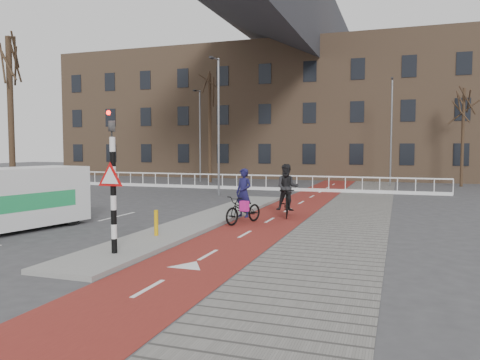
% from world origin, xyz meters
% --- Properties ---
extents(ground, '(120.00, 120.00, 0.00)m').
position_xyz_m(ground, '(0.00, 0.00, 0.00)').
color(ground, '#38383A').
rests_on(ground, ground).
extents(bike_lane, '(2.50, 60.00, 0.01)m').
position_xyz_m(bike_lane, '(1.50, 10.00, 0.01)').
color(bike_lane, maroon).
rests_on(bike_lane, ground).
extents(sidewalk, '(3.00, 60.00, 0.01)m').
position_xyz_m(sidewalk, '(4.30, 10.00, 0.01)').
color(sidewalk, slate).
rests_on(sidewalk, ground).
extents(curb_island, '(1.80, 16.00, 0.12)m').
position_xyz_m(curb_island, '(-0.70, 4.00, 0.06)').
color(curb_island, gray).
rests_on(curb_island, ground).
extents(traffic_signal, '(0.80, 0.80, 3.68)m').
position_xyz_m(traffic_signal, '(-0.60, -2.02, 1.99)').
color(traffic_signal, black).
rests_on(traffic_signal, curb_island).
extents(bollard, '(0.12, 0.12, 0.76)m').
position_xyz_m(bollard, '(-0.76, 0.40, 0.50)').
color(bollard, '#D49D0B').
rests_on(bollard, curb_island).
extents(cyclist_near, '(1.29, 2.02, 1.98)m').
position_xyz_m(cyclist_near, '(0.81, 3.97, 0.67)').
color(cyclist_near, black).
rests_on(cyclist_near, bike_lane).
extents(cyclist_far, '(1.02, 2.03, 2.08)m').
position_xyz_m(cyclist_far, '(1.92, 6.06, 0.87)').
color(cyclist_far, black).
rests_on(cyclist_far, bike_lane).
extents(van, '(2.84, 5.09, 2.06)m').
position_xyz_m(van, '(-5.97, 0.24, 1.09)').
color(van, silver).
rests_on(van, ground).
extents(railing, '(28.00, 0.10, 0.99)m').
position_xyz_m(railing, '(-5.00, 17.00, 0.31)').
color(railing, silver).
rests_on(railing, ground).
extents(townhouse_row, '(46.00, 10.00, 15.90)m').
position_xyz_m(townhouse_row, '(-3.00, 32.00, 7.81)').
color(townhouse_row, '#7F6047').
rests_on(townhouse_row, ground).
extents(tree_left, '(0.31, 0.31, 8.40)m').
position_xyz_m(tree_left, '(-12.97, 7.31, 4.20)').
color(tree_left, '#302315').
rests_on(tree_left, ground).
extents(tree_mid, '(0.26, 0.26, 8.47)m').
position_xyz_m(tree_mid, '(-8.00, 22.08, 4.23)').
color(tree_mid, '#302315').
rests_on(tree_mid, ground).
extents(tree_right, '(0.21, 0.21, 6.85)m').
position_xyz_m(tree_right, '(10.23, 24.08, 3.42)').
color(tree_right, '#302315').
rests_on(tree_right, ground).
extents(streetlight_near, '(0.12, 0.12, 7.73)m').
position_xyz_m(streetlight_near, '(-3.64, 12.88, 3.86)').
color(streetlight_near, slate).
rests_on(streetlight_near, ground).
extents(streetlight_left, '(0.12, 0.12, 7.30)m').
position_xyz_m(streetlight_left, '(-9.13, 22.80, 3.65)').
color(streetlight_left, slate).
rests_on(streetlight_left, ground).
extents(streetlight_right, '(0.12, 0.12, 7.65)m').
position_xyz_m(streetlight_right, '(5.49, 23.37, 3.83)').
color(streetlight_right, slate).
rests_on(streetlight_right, ground).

